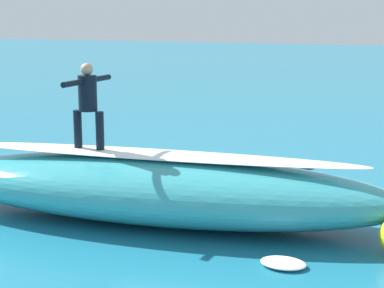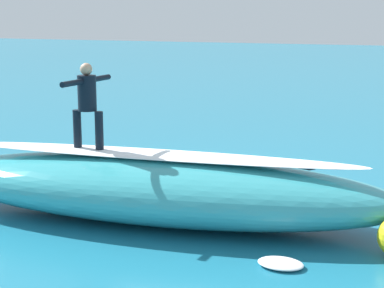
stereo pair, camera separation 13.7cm
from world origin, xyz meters
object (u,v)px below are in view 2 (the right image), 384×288
object	(u,v)px
surfboard_riding	(89,151)
surfboard_paddling	(275,176)
surfer_paddling	(280,168)
surfer_riding	(87,100)

from	to	relation	value
surfboard_riding	surfboard_paddling	size ratio (longest dim) A/B	0.95
surfboard_riding	surfer_paddling	xyz separation A→B (m)	(-2.75, -4.05, -1.02)
surfer_riding	surfboard_paddling	distance (m)	5.24
surfboard_riding	surfer_paddling	distance (m)	5.00
surfer_riding	surfboard_riding	bearing A→B (deg)	-93.26
surfer_riding	surfer_paddling	bearing A→B (deg)	-120.35
surfboard_riding	surfer_riding	bearing A→B (deg)	86.74
surfboard_riding	surfer_riding	xyz separation A→B (m)	(0.00, 0.00, 0.97)
surfboard_paddling	surfer_paddling	xyz separation A→B (m)	(-0.08, -0.09, 0.17)
surfer_paddling	surfer_riding	bearing A→B (deg)	8.40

